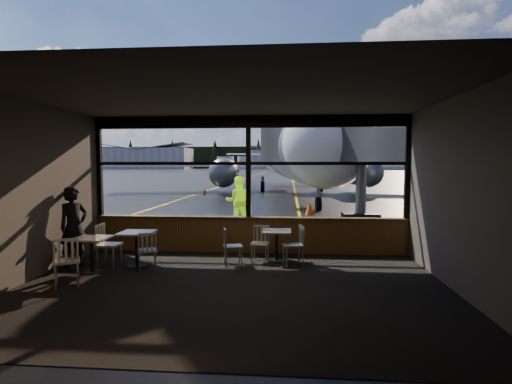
# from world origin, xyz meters

# --- Properties ---
(ground_plane) EXTENTS (520.00, 520.00, 0.00)m
(ground_plane) POSITION_xyz_m (0.00, 120.00, 0.00)
(ground_plane) COLOR black
(ground_plane) RESTS_ON ground
(carpet_floor) EXTENTS (8.00, 6.00, 0.01)m
(carpet_floor) POSITION_xyz_m (0.00, -3.00, 0.01)
(carpet_floor) COLOR black
(carpet_floor) RESTS_ON ground
(ceiling) EXTENTS (8.00, 6.00, 0.04)m
(ceiling) POSITION_xyz_m (0.00, -3.00, 3.50)
(ceiling) COLOR #38332D
(ceiling) RESTS_ON ground
(wall_left) EXTENTS (0.04, 6.00, 3.50)m
(wall_left) POSITION_xyz_m (-4.00, -3.00, 1.75)
(wall_left) COLOR #473F39
(wall_left) RESTS_ON ground
(wall_right) EXTENTS (0.04, 6.00, 3.50)m
(wall_right) POSITION_xyz_m (4.00, -3.00, 1.75)
(wall_right) COLOR #473F39
(wall_right) RESTS_ON ground
(wall_back) EXTENTS (8.00, 0.04, 3.50)m
(wall_back) POSITION_xyz_m (0.00, -6.00, 1.75)
(wall_back) COLOR #473F39
(wall_back) RESTS_ON ground
(window_sill) EXTENTS (8.00, 0.28, 0.90)m
(window_sill) POSITION_xyz_m (0.00, 0.00, 0.45)
(window_sill) COLOR brown
(window_sill) RESTS_ON ground
(window_header) EXTENTS (8.00, 0.18, 0.30)m
(window_header) POSITION_xyz_m (0.00, 0.00, 3.35)
(window_header) COLOR black
(window_header) RESTS_ON ground
(mullion_left) EXTENTS (0.12, 0.12, 2.60)m
(mullion_left) POSITION_xyz_m (-3.95, 0.00, 2.20)
(mullion_left) COLOR black
(mullion_left) RESTS_ON ground
(mullion_centre) EXTENTS (0.12, 0.12, 2.60)m
(mullion_centre) POSITION_xyz_m (0.00, 0.00, 2.20)
(mullion_centre) COLOR black
(mullion_centre) RESTS_ON ground
(mullion_right) EXTENTS (0.12, 0.12, 2.60)m
(mullion_right) POSITION_xyz_m (3.95, 0.00, 2.20)
(mullion_right) COLOR black
(mullion_right) RESTS_ON ground
(window_transom) EXTENTS (8.00, 0.10, 0.08)m
(window_transom) POSITION_xyz_m (0.00, 0.00, 2.30)
(window_transom) COLOR black
(window_transom) RESTS_ON ground
(airliner) EXTENTS (34.99, 40.69, 11.59)m
(airliner) POSITION_xyz_m (1.31, 22.33, 5.79)
(airliner) COLOR white
(airliner) RESTS_ON ground_plane
(jet_bridge) EXTENTS (8.60, 10.51, 4.59)m
(jet_bridge) POSITION_xyz_m (3.60, 5.50, 2.29)
(jet_bridge) COLOR #28292B
(jet_bridge) RESTS_ON ground_plane
(cafe_table_near) EXTENTS (0.67, 0.67, 0.73)m
(cafe_table_near) POSITION_xyz_m (0.75, -0.88, 0.37)
(cafe_table_near) COLOR #ACA69E
(cafe_table_near) RESTS_ON carpet_floor
(cafe_table_mid) EXTENTS (0.71, 0.71, 0.78)m
(cafe_table_mid) POSITION_xyz_m (-2.33, -1.62, 0.39)
(cafe_table_mid) COLOR #ABA49D
(cafe_table_mid) RESTS_ON carpet_floor
(cafe_table_left) EXTENTS (0.68, 0.68, 0.75)m
(cafe_table_left) POSITION_xyz_m (-3.08, -2.20, 0.37)
(cafe_table_left) COLOR gray
(cafe_table_left) RESTS_ON carpet_floor
(chair_near_e) EXTENTS (0.60, 0.60, 0.93)m
(chair_near_e) POSITION_xyz_m (1.13, -1.31, 0.46)
(chair_near_e) COLOR #A8A498
(chair_near_e) RESTS_ON carpet_floor
(chair_near_w) EXTENTS (0.58, 0.58, 0.85)m
(chair_near_w) POSITION_xyz_m (-0.21, -1.38, 0.43)
(chair_near_w) COLOR #AAA599
(chair_near_w) RESTS_ON carpet_floor
(chair_near_n) EXTENTS (0.51, 0.51, 0.85)m
(chair_near_n) POSITION_xyz_m (0.37, -0.99, 0.42)
(chair_near_n) COLOR beige
(chair_near_n) RESTS_ON carpet_floor
(chair_mid_s) EXTENTS (0.61, 0.61, 0.86)m
(chair_mid_s) POSITION_xyz_m (-1.98, -1.94, 0.43)
(chair_mid_s) COLOR #ADA89C
(chair_mid_s) RESTS_ON carpet_floor
(chair_mid_w) EXTENTS (0.55, 0.55, 0.96)m
(chair_mid_w) POSITION_xyz_m (-2.95, -1.67, 0.48)
(chair_mid_w) COLOR #BAB3A8
(chair_mid_w) RESTS_ON carpet_floor
(chair_left_s) EXTENTS (0.71, 0.71, 0.95)m
(chair_left_s) POSITION_xyz_m (-3.08, -3.16, 0.48)
(chair_left_s) COLOR #ACA79B
(chair_left_s) RESTS_ON carpet_floor
(passenger) EXTENTS (0.71, 0.78, 1.79)m
(passenger) POSITION_xyz_m (-3.70, -1.78, 0.90)
(passenger) COLOR black
(passenger) RESTS_ON carpet_floor
(ground_crew) EXTENTS (0.98, 0.81, 1.83)m
(ground_crew) POSITION_xyz_m (-0.84, 4.35, 0.92)
(ground_crew) COLOR #BFF219
(ground_crew) RESTS_ON ground_plane
(cone_nose) EXTENTS (0.40, 0.40, 0.56)m
(cone_nose) POSITION_xyz_m (1.96, 7.99, 0.28)
(cone_nose) COLOR #F06207
(cone_nose) RESTS_ON ground_plane
(cone_wing) EXTENTS (0.33, 0.33, 0.46)m
(cone_wing) POSITION_xyz_m (-5.41, 19.61, 0.23)
(cone_wing) COLOR #E54407
(cone_wing) RESTS_ON ground_plane
(hangar_left) EXTENTS (45.00, 18.00, 11.00)m
(hangar_left) POSITION_xyz_m (-70.00, 180.00, 5.50)
(hangar_left) COLOR silver
(hangar_left) RESTS_ON ground_plane
(hangar_mid) EXTENTS (38.00, 15.00, 10.00)m
(hangar_mid) POSITION_xyz_m (0.00, 185.00, 5.00)
(hangar_mid) COLOR silver
(hangar_mid) RESTS_ON ground_plane
(hangar_right) EXTENTS (50.00, 20.00, 12.00)m
(hangar_right) POSITION_xyz_m (60.00, 178.00, 6.00)
(hangar_right) COLOR silver
(hangar_right) RESTS_ON ground_plane
(fuel_tank_a) EXTENTS (8.00, 8.00, 6.00)m
(fuel_tank_a) POSITION_xyz_m (-30.00, 182.00, 3.00)
(fuel_tank_a) COLOR silver
(fuel_tank_a) RESTS_ON ground_plane
(fuel_tank_b) EXTENTS (8.00, 8.00, 6.00)m
(fuel_tank_b) POSITION_xyz_m (-20.00, 182.00, 3.00)
(fuel_tank_b) COLOR silver
(fuel_tank_b) RESTS_ON ground_plane
(fuel_tank_c) EXTENTS (8.00, 8.00, 6.00)m
(fuel_tank_c) POSITION_xyz_m (-10.00, 182.00, 3.00)
(fuel_tank_c) COLOR silver
(fuel_tank_c) RESTS_ON ground_plane
(treeline) EXTENTS (360.00, 3.00, 12.00)m
(treeline) POSITION_xyz_m (0.00, 210.00, 6.00)
(treeline) COLOR black
(treeline) RESTS_ON ground_plane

